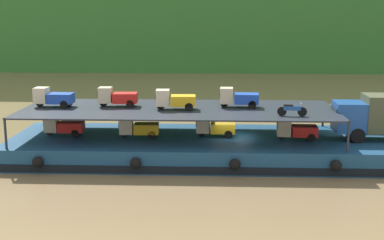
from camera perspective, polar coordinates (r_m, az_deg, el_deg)
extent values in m
plane|color=olive|center=(37.01, 4.44, -4.13)|extent=(400.00, 400.00, 0.00)
cube|color=navy|center=(36.82, 4.46, -3.01)|extent=(30.99, 8.58, 1.50)
cube|color=black|center=(32.79, 4.70, -5.60)|extent=(30.37, 0.06, 0.50)
sphere|color=black|center=(34.26, -16.53, -4.42)|extent=(0.71, 0.71, 0.71)
sphere|color=black|center=(32.79, -6.20, -4.71)|extent=(0.71, 0.71, 0.71)
sphere|color=black|center=(32.46, 4.73, -4.86)|extent=(0.71, 0.71, 0.71)
sphere|color=black|center=(33.29, 15.48, -4.83)|extent=(0.71, 0.71, 0.71)
cube|color=#1E4C99|center=(37.15, 16.79, 0.37)|extent=(2.02, 2.20, 2.00)
cube|color=#192833|center=(36.85, 15.27, 0.92)|extent=(0.07, 1.84, 0.60)
cylinder|color=black|center=(38.43, 16.92, -0.95)|extent=(1.00, 0.29, 1.00)
cylinder|color=black|center=(36.52, 17.67, -1.64)|extent=(1.00, 0.29, 1.00)
cylinder|color=#232833|center=(40.98, 14.16, 0.69)|extent=(0.16, 0.16, 2.00)
cylinder|color=#232833|center=(33.72, 16.73, -1.79)|extent=(0.16, 0.16, 2.00)
cylinder|color=#232833|center=(42.26, -15.90, 0.92)|extent=(0.16, 0.16, 2.00)
cylinder|color=#232833|center=(35.27, -19.74, -1.41)|extent=(0.16, 0.16, 2.00)
cube|color=#232833|center=(36.29, -1.48, 1.17)|extent=(21.79, 7.78, 0.10)
cube|color=red|center=(37.85, -13.06, -0.73)|extent=(1.70, 1.21, 0.70)
cube|color=#C6B793|center=(38.21, -15.10, -0.41)|extent=(0.90, 1.00, 1.10)
cube|color=#19232D|center=(38.33, -15.78, -0.24)|extent=(0.04, 0.85, 0.38)
cylinder|color=black|center=(38.37, -15.27, -1.21)|extent=(0.56, 0.14, 0.56)
cylinder|color=black|center=(38.32, -12.25, -1.08)|extent=(0.56, 0.14, 0.56)
cylinder|color=black|center=(37.32, -12.67, -1.44)|extent=(0.56, 0.14, 0.56)
cube|color=gold|center=(36.47, -5.01, -0.93)|extent=(1.76, 1.29, 0.70)
cube|color=beige|center=(36.56, -7.21, -0.63)|extent=(0.95, 1.05, 1.10)
cube|color=#19232D|center=(36.60, -7.94, -0.46)|extent=(0.09, 0.85, 0.38)
cylinder|color=black|center=(36.70, -7.42, -1.47)|extent=(0.57, 0.17, 0.56)
cylinder|color=black|center=(37.04, -4.33, -1.28)|extent=(0.57, 0.17, 0.56)
cylinder|color=black|center=(36.01, -4.43, -1.66)|extent=(0.57, 0.17, 0.56)
cube|color=gold|center=(36.64, 3.42, -0.85)|extent=(1.76, 1.28, 0.70)
cube|color=beige|center=(36.67, 1.23, -0.50)|extent=(0.95, 1.04, 1.10)
cube|color=#19232D|center=(36.68, 0.50, -0.32)|extent=(0.08, 0.85, 0.38)
cylinder|color=black|center=(36.80, 1.00, -1.33)|extent=(0.57, 0.17, 0.56)
cylinder|color=black|center=(37.23, 4.05, -1.21)|extent=(0.57, 0.17, 0.56)
cylinder|color=black|center=(36.19, 4.01, -1.58)|extent=(0.57, 0.17, 0.56)
cube|color=red|center=(36.45, 12.20, -1.16)|extent=(1.74, 1.26, 0.70)
cube|color=#C6B793|center=(36.24, 10.02, -0.82)|extent=(0.94, 1.03, 1.10)
cube|color=#19232D|center=(36.18, 9.28, -0.64)|extent=(0.07, 0.85, 0.38)
cylinder|color=black|center=(36.35, 9.75, -1.67)|extent=(0.56, 0.16, 0.56)
cylinder|color=black|center=(37.09, 12.68, -1.52)|extent=(0.56, 0.16, 0.56)
cylinder|color=black|center=(36.07, 12.91, -1.90)|extent=(0.56, 0.16, 0.56)
cube|color=#1E47B7|center=(37.93, -14.16, 2.32)|extent=(1.76, 1.28, 0.70)
cube|color=beige|center=(38.38, -16.15, 2.63)|extent=(0.95, 1.04, 1.10)
cube|color=#19232D|center=(38.54, -16.81, 2.79)|extent=(0.08, 0.85, 0.38)
cylinder|color=black|center=(38.52, -16.31, 1.82)|extent=(0.57, 0.17, 0.56)
cylinder|color=black|center=(38.34, -13.31, 1.93)|extent=(0.57, 0.17, 0.56)
cylinder|color=black|center=(37.36, -13.82, 1.65)|extent=(0.57, 0.17, 0.56)
cube|color=red|center=(37.29, -7.33, 2.43)|extent=(1.74, 1.26, 0.70)
cube|color=#C6B793|center=(37.47, -9.46, 2.72)|extent=(0.93, 1.03, 1.10)
cube|color=#19232D|center=(37.54, -10.17, 2.88)|extent=(0.07, 0.85, 0.38)
cylinder|color=black|center=(37.59, -9.66, 1.89)|extent=(0.56, 0.16, 0.56)
cylinder|color=black|center=(37.81, -6.61, 2.04)|extent=(0.56, 0.16, 0.56)
cylinder|color=black|center=(36.78, -6.81, 1.76)|extent=(0.56, 0.16, 0.56)
cube|color=gold|center=(35.84, -0.98, 2.15)|extent=(1.75, 1.27, 0.70)
cube|color=beige|center=(35.85, -3.22, 2.46)|extent=(0.94, 1.04, 1.10)
cube|color=#19232D|center=(35.87, -3.97, 2.63)|extent=(0.08, 0.85, 0.38)
cylinder|color=black|center=(35.95, -3.45, 1.59)|extent=(0.57, 0.16, 0.56)
cylinder|color=black|center=(36.41, -0.34, 1.74)|extent=(0.57, 0.16, 0.56)
cylinder|color=black|center=(35.37, -0.35, 1.44)|extent=(0.57, 0.16, 0.56)
cube|color=#1E47B7|center=(36.85, 5.97, 2.35)|extent=(1.75, 1.27, 0.70)
cube|color=beige|center=(36.82, 3.79, 2.69)|extent=(0.94, 1.04, 1.10)
cube|color=#19232D|center=(36.81, 3.06, 2.87)|extent=(0.08, 0.85, 0.38)
cylinder|color=black|center=(36.91, 3.55, 1.85)|extent=(0.57, 0.16, 0.56)
cylinder|color=black|center=(37.44, 6.56, 1.94)|extent=(0.57, 0.16, 0.56)
cylinder|color=black|center=(36.39, 6.60, 1.66)|extent=(0.57, 0.16, 0.56)
cylinder|color=black|center=(34.27, 11.98, 0.89)|extent=(0.61, 0.15, 0.60)
cylinder|color=black|center=(34.18, 9.81, 0.95)|extent=(0.61, 0.15, 0.60)
cube|color=#1E4C99|center=(34.18, 10.91, 1.28)|extent=(1.11, 0.29, 0.28)
cube|color=black|center=(34.13, 10.50, 1.59)|extent=(0.61, 0.25, 0.12)
cylinder|color=#B2B2B7|center=(34.16, 11.85, 1.80)|extent=(0.09, 0.55, 0.04)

